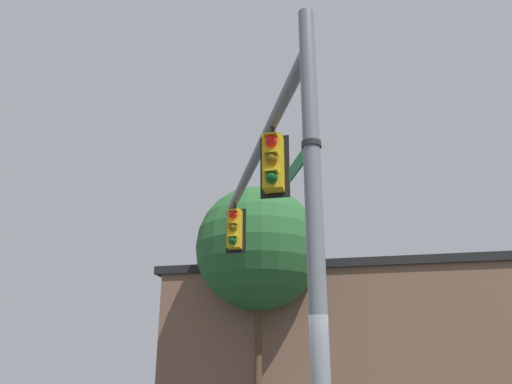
{
  "coord_description": "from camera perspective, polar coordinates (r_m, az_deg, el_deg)",
  "views": [
    {
      "loc": [
        -0.53,
        6.07,
        1.9
      ],
      "look_at": [
        1.51,
        -3.56,
        5.41
      ],
      "focal_mm": 34.79,
      "sensor_mm": 36.0,
      "label": 1
    }
  ],
  "objects": [
    {
      "name": "traffic_light_mid_inner",
      "position": [
        13.22,
        -2.5,
        -4.24
      ],
      "size": [
        0.54,
        0.49,
        1.31
      ],
      "color": "black"
    },
    {
      "name": "traffic_light_nearest_pole",
      "position": [
        8.94,
        1.97,
        3.45
      ],
      "size": [
        0.54,
        0.49,
        1.31
      ],
      "color": "black"
    },
    {
      "name": "storefront_building",
      "position": [
        20.4,
        11.12,
        -16.84
      ],
      "size": [
        14.21,
        6.95,
        5.53
      ],
      "color": "brown",
      "rests_on": "ground"
    },
    {
      "name": "tree_by_storefront",
      "position": [
        17.52,
        0.23,
        -6.48
      ],
      "size": [
        4.37,
        4.37,
        8.09
      ],
      "color": "#4C3823",
      "rests_on": "ground"
    },
    {
      "name": "street_name_sign",
      "position": [
        7.01,
        5.56,
        4.25
      ],
      "size": [
        0.59,
        1.18,
        0.22
      ],
      "color": "#147238"
    },
    {
      "name": "signal_pole",
      "position": [
        6.28,
        6.82,
        -5.26
      ],
      "size": [
        0.23,
        0.23,
        6.89
      ],
      "primitive_type": "cylinder",
      "color": "slate",
      "rests_on": "ground"
    },
    {
      "name": "mast_arm",
      "position": [
        10.85,
        -0.12,
        3.78
      ],
      "size": [
        3.31,
        7.41,
        0.21
      ],
      "primitive_type": "cylinder",
      "rotation": [
        0.0,
        1.57,
        5.11
      ],
      "color": "slate"
    }
  ]
}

